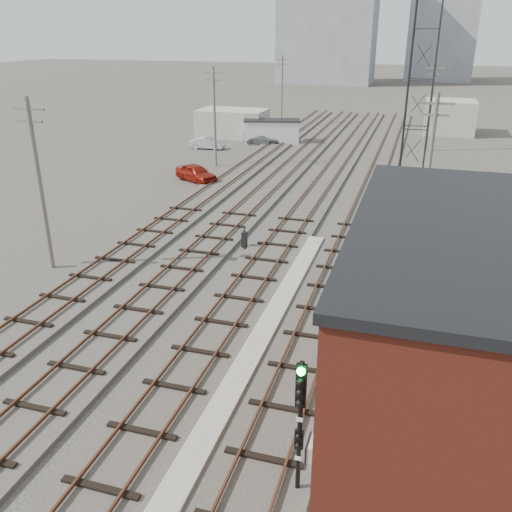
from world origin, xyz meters
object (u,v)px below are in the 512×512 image
at_px(switch_stand, 244,239).
at_px(car_silver, 207,143).
at_px(site_trailer, 272,131).
at_px(car_red, 196,173).
at_px(car_grey, 261,139).
at_px(signal_mast, 300,419).

height_order(switch_stand, car_silver, switch_stand).
distance_m(site_trailer, car_red, 18.25).
height_order(car_red, car_silver, car_red).
bearing_deg(site_trailer, car_red, -109.65).
xyz_separation_m(car_red, car_silver, (-4.14, 12.99, -0.10)).
bearing_deg(car_red, car_grey, 26.76).
distance_m(switch_stand, car_red, 16.14).
bearing_deg(site_trailer, switch_stand, -91.80).
bearing_deg(car_silver, switch_stand, -157.08).
xyz_separation_m(signal_mast, car_grey, (-15.02, 47.73, -1.97)).
bearing_deg(signal_mast, car_red, 117.31).
height_order(site_trailer, car_grey, site_trailer).
distance_m(signal_mast, site_trailer, 50.72).
distance_m(switch_stand, car_grey, 31.77).
bearing_deg(car_grey, switch_stand, -171.43).
relative_size(site_trailer, car_red, 1.60).
bearing_deg(car_red, site_trailer, 23.94).
xyz_separation_m(signal_mast, switch_stand, (-7.05, 16.97, -1.98)).
distance_m(car_red, car_silver, 13.64).
xyz_separation_m(car_red, car_grey, (0.76, 17.17, -0.12)).
bearing_deg(car_silver, car_grey, -52.48).
xyz_separation_m(signal_mast, site_trailer, (-14.07, 48.71, -1.23)).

